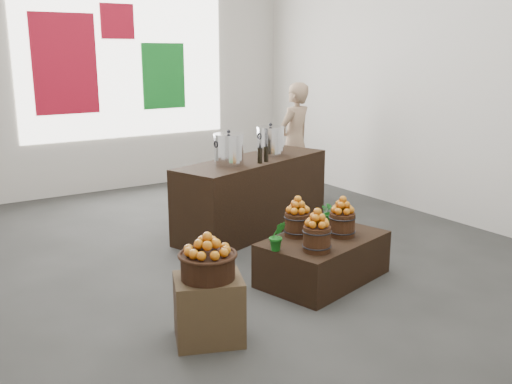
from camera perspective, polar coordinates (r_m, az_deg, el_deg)
ground at (r=6.02m, az=-2.77°, el=-6.30°), size 7.00×7.00×0.00m
back_wall at (r=8.85m, az=-14.84°, el=12.96°), size 6.00×0.04×4.00m
back_opening at (r=8.93m, az=-12.93°, el=13.07°), size 3.20×0.02×2.40m
deco_red_left at (r=8.65m, az=-18.57°, el=12.03°), size 0.90×0.04×1.40m
deco_green_right at (r=9.16m, az=-9.23°, el=11.37°), size 0.70×0.04×1.00m
deco_red_upper at (r=8.90m, az=-13.71°, el=16.25°), size 0.50×0.04×0.50m
crate at (r=4.27m, az=-4.74°, el=-11.59°), size 0.60×0.55×0.49m
wicker_basket at (r=4.14m, az=-4.84°, el=-7.42°), size 0.39×0.39×0.18m
apples_in_basket at (r=4.08m, az=-4.89°, el=-5.18°), size 0.31×0.31×0.16m
display_table at (r=5.37m, az=6.74°, el=-6.63°), size 1.33×1.00×0.41m
apple_bucket_front_left at (r=4.91m, az=6.10°, el=-4.68°), size 0.24×0.24×0.22m
apples_in_bucket_front_left at (r=4.86m, az=6.16°, el=-2.57°), size 0.18×0.18×0.16m
apple_bucket_front_right at (r=5.34m, az=8.60°, el=-3.24°), size 0.24×0.24×0.22m
apples_in_bucket_front_right at (r=5.29m, az=8.67°, el=-1.28°), size 0.18×0.18×0.16m
apple_bucket_rear at (r=5.30m, az=4.16°, el=-3.25°), size 0.24×0.24×0.22m
apples_in_bucket_rear at (r=5.25m, az=4.20°, el=-1.28°), size 0.18×0.18×0.16m
herb_garnish_right at (r=5.67m, az=7.58°, el=-1.97°), size 0.26×0.23×0.26m
herb_garnish_left at (r=4.90m, az=2.15°, el=-4.41°), size 0.18×0.16×0.26m
counter at (r=6.72m, az=-0.28°, el=-0.29°), size 2.20×1.30×0.86m
stock_pot_left at (r=6.28m, az=-2.74°, el=4.20°), size 0.32×0.32×0.32m
stock_pot_center at (r=6.86m, az=1.46°, el=5.05°), size 0.32×0.32×0.32m
oil_cruets at (r=6.48m, az=1.17°, el=4.14°), size 0.16×0.10×0.24m
shopper at (r=8.16m, az=3.88°, el=5.08°), size 0.69×0.55×1.66m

